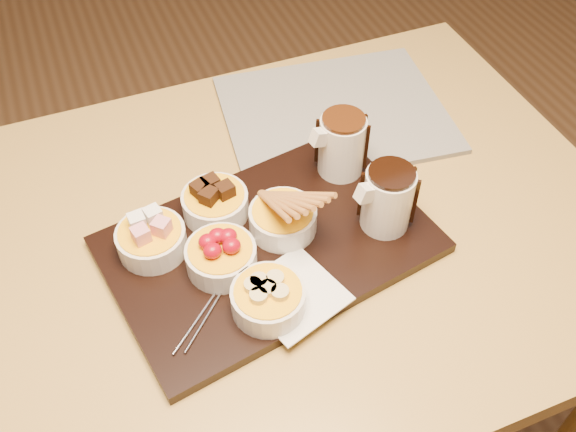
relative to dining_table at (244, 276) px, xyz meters
name	(u,v)px	position (x,y,z in m)	size (l,w,h in m)	color
dining_table	(244,276)	(0.00, 0.00, 0.00)	(1.20, 0.80, 0.75)	#B28C42
serving_board	(269,245)	(0.03, -0.04, 0.11)	(0.46, 0.30, 0.02)	black
napkin	(294,294)	(0.03, -0.14, 0.12)	(0.12, 0.12, 0.00)	white
bowl_marshmallows	(152,240)	(-0.13, 0.01, 0.14)	(0.10, 0.10, 0.04)	silver
bowl_cake	(215,204)	(-0.02, 0.04, 0.14)	(0.10, 0.10, 0.04)	silver
bowl_strawberries	(221,258)	(-0.05, -0.06, 0.14)	(0.10, 0.10, 0.04)	silver
bowl_biscotti	(283,220)	(0.06, -0.02, 0.14)	(0.10, 0.10, 0.04)	silver
bowl_bananas	(268,300)	(-0.01, -0.15, 0.14)	(0.10, 0.10, 0.04)	silver
pitcher_dark_chocolate	(388,200)	(0.21, -0.07, 0.17)	(0.07, 0.07, 0.10)	silver
pitcher_milk_chocolate	(342,146)	(0.19, 0.06, 0.17)	(0.07, 0.07, 0.10)	silver
fondue_skewers	(224,280)	(-0.05, -0.08, 0.12)	(0.26, 0.03, 0.01)	silver
newspaper	(335,114)	(0.25, 0.21, 0.10)	(0.39, 0.31, 0.01)	beige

